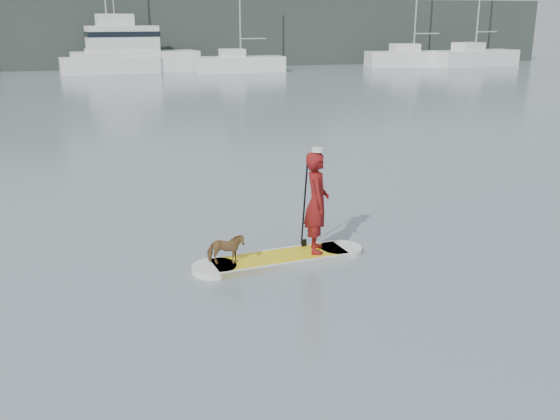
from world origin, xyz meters
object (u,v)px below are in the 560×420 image
object	(u,v)px
paddler	(317,202)
sailboat_f	(412,57)
sailboat_e	(240,63)
motor_yacht_a	(130,51)
dog	(226,249)
sailboat_g	(474,57)
paddleboard	(280,259)
sailboat_d	(109,63)

from	to	relation	value
paddler	sailboat_f	size ratio (longest dim) A/B	0.15
sailboat_e	sailboat_f	xyz separation A→B (m)	(16.65, 1.53, 0.13)
paddler	motor_yacht_a	distance (m)	44.04
dog	sailboat_g	xyz separation A→B (m)	(32.12, 42.01, 0.46)
motor_yacht_a	paddleboard	bearing A→B (deg)	-97.46
paddler	paddleboard	bearing A→B (deg)	109.64
dog	sailboat_g	bearing A→B (deg)	-29.21
sailboat_f	sailboat_g	xyz separation A→B (m)	(5.74, -1.16, -0.02)
sailboat_e	sailboat_f	world-z (taller)	sailboat_f
sailboat_e	sailboat_g	size ratio (longest dim) A/B	0.84
sailboat_d	sailboat_f	xyz separation A→B (m)	(27.11, -0.33, 0.06)
dog	sailboat_f	world-z (taller)	sailboat_f
paddler	sailboat_e	bearing A→B (deg)	3.23
sailboat_f	sailboat_g	size ratio (longest dim) A/B	1.05
sailboat_f	motor_yacht_a	size ratio (longest dim) A/B	1.23
dog	motor_yacht_a	distance (m)	44.23
paddler	sailboat_g	size ratio (longest dim) A/B	0.15
sailboat_e	motor_yacht_a	world-z (taller)	sailboat_e
paddleboard	paddler	world-z (taller)	paddler
paddleboard	sailboat_g	world-z (taller)	sailboat_g
motor_yacht_a	sailboat_g	size ratio (longest dim) A/B	0.85
paddleboard	motor_yacht_a	xyz separation A→B (m)	(0.00, 44.10, 1.66)
paddler	sailboat_e	distance (m)	42.22
paddler	sailboat_e	xyz separation A→B (m)	(7.98, 41.46, -0.32)
motor_yacht_a	sailboat_g	xyz separation A→B (m)	(31.09, -2.19, -0.86)
paddleboard	sailboat_d	distance (m)	43.43
sailboat_d	sailboat_g	size ratio (longest dim) A/B	0.92
paddler	dog	distance (m)	1.88
sailboat_d	motor_yacht_a	world-z (taller)	sailboat_d
sailboat_d	sailboat_f	bearing A→B (deg)	-6.38
sailboat_f	paddleboard	bearing A→B (deg)	-113.72
sailboat_e	sailboat_f	distance (m)	16.72
paddler	sailboat_g	bearing A→B (deg)	-21.85
sailboat_d	paddler	bearing A→B (deg)	-92.42
sailboat_g	motor_yacht_a	bearing A→B (deg)	164.88
paddleboard	dog	world-z (taller)	dog
sailboat_f	sailboat_d	bearing A→B (deg)	-173.92
motor_yacht_a	paddler	bearing A→B (deg)	-96.53
sailboat_f	paddler	bearing A→B (deg)	-113.04
dog	motor_yacht_a	bearing A→B (deg)	6.86
sailboat_f	dog	bearing A→B (deg)	-114.66
sailboat_f	motor_yacht_a	distance (m)	25.39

